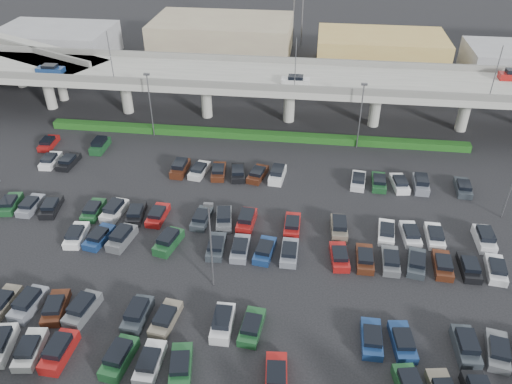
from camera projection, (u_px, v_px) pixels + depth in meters
The scene contains 6 objects.
ground at pixel (227, 236), 58.38m from camera, with size 280.00×280.00×0.00m, color black.
overpass at pixel (258, 80), 80.93m from camera, with size 150.00×13.00×15.80m.
hedge at pixel (254, 135), 78.71m from camera, with size 66.00×1.60×1.10m, color #144012.
parked_cars at pixel (210, 254), 54.90m from camera, with size 63.06×41.59×1.67m.
light_poles at pixel (192, 180), 56.99m from camera, with size 66.90×48.38×10.30m.
distant_buildings at pixel (334, 46), 106.04m from camera, with size 138.00×24.00×9.00m.
Camera 1 is at (9.08, -44.88, 36.74)m, focal length 35.00 mm.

